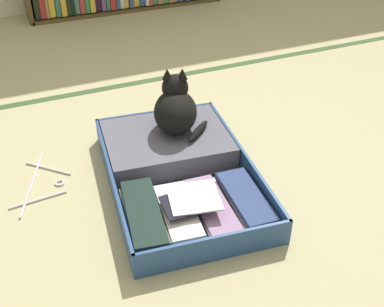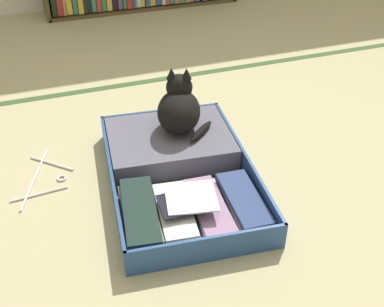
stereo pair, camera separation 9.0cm
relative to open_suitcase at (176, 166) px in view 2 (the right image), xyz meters
name	(u,v)px [view 2 (the right image)]	position (x,y,z in m)	size (l,w,h in m)	color
ground_plane	(210,173)	(0.14, -0.03, -0.05)	(10.00, 10.00, 0.00)	tan
tatami_border	(152,81)	(0.14, 0.91, -0.05)	(4.80, 0.05, 0.00)	#37532C
open_suitcase	(176,166)	(0.00, 0.00, 0.00)	(0.65, 0.94, 0.11)	navy
black_cat	(179,108)	(0.08, 0.19, 0.16)	(0.29, 0.30, 0.27)	black
clothes_hanger	(44,178)	(-0.54, 0.16, -0.04)	(0.27, 0.40, 0.01)	silver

